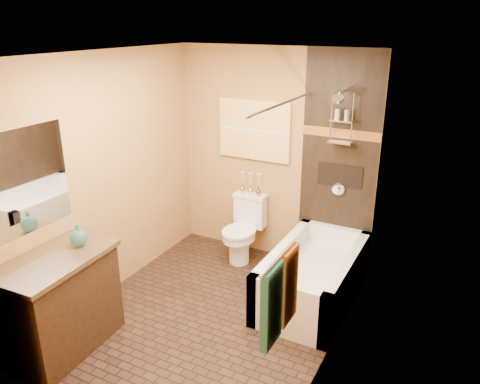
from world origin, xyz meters
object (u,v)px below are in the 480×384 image
Objects in this scene: bathtub at (313,280)px; vanity at (59,303)px; sunset_painting at (254,130)px; toilet at (244,229)px.

vanity is at bearing -134.58° from bathtub.
sunset_painting is 1.15× the size of toilet.
sunset_painting is 1.84m from bathtub.
toilet is at bearing 156.11° from bathtub.
toilet is 0.74× the size of vanity.
sunset_painting is 0.86× the size of vanity.
bathtub is 2.47m from vanity.
sunset_painting reaches higher than bathtub.
toilet is (-0.00, -0.26, -1.16)m from sunset_painting.
sunset_painting is 0.60× the size of bathtub.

